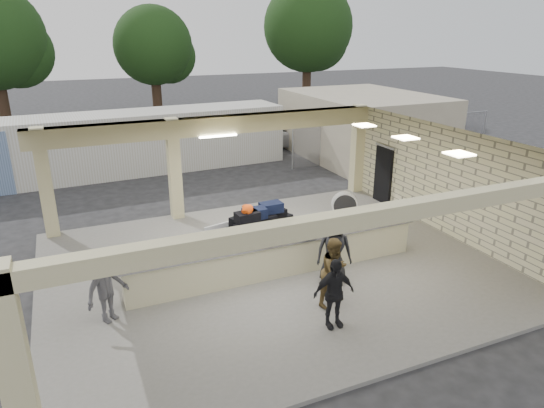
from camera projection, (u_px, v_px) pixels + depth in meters
name	position (u px, v px, depth m)	size (l,w,h in m)	color
ground	(271.00, 269.00, 13.43)	(120.00, 120.00, 0.00)	#242426
pavilion	(269.00, 215.00, 13.63)	(12.01, 10.00, 3.55)	slate
baggage_counter	(279.00, 257.00, 12.80)	(8.20, 0.58, 0.98)	beige
luggage_cart	(259.00, 230.00, 13.53)	(3.00, 2.25, 1.57)	silver
drum_fan	(344.00, 205.00, 16.55)	(0.91, 0.63, 0.97)	silver
baggage_handler	(246.00, 236.00, 13.12)	(0.66, 0.36, 1.80)	#F3490C
passenger_a	(335.00, 272.00, 11.28)	(0.82, 0.36, 1.68)	brown
passenger_b	(334.00, 293.00, 10.43)	(0.94, 0.34, 1.61)	black
passenger_c	(107.00, 287.00, 10.61)	(1.09, 0.38, 1.69)	#454448
passenger_d	(334.00, 250.00, 12.23)	(0.89, 0.36, 1.82)	black
car_white_a	(294.00, 133.00, 27.48)	(2.37, 4.99, 1.43)	silver
car_white_b	(373.00, 127.00, 29.49)	(1.56, 4.17, 1.32)	silver
car_dark	(240.00, 135.00, 26.88)	(1.58, 4.47, 1.49)	black
container_white	(150.00, 141.00, 22.60)	(12.69, 2.54, 2.75)	silver
fence	(397.00, 137.00, 24.97)	(12.06, 0.06, 2.03)	gray
tree_mid	(157.00, 49.00, 35.18)	(6.00, 5.60, 8.00)	#382619
tree_right	(310.00, 30.00, 38.41)	(7.20, 7.00, 10.00)	#382619
adjacent_building	(362.00, 125.00, 25.08)	(6.00, 8.00, 3.20)	#B8AC92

